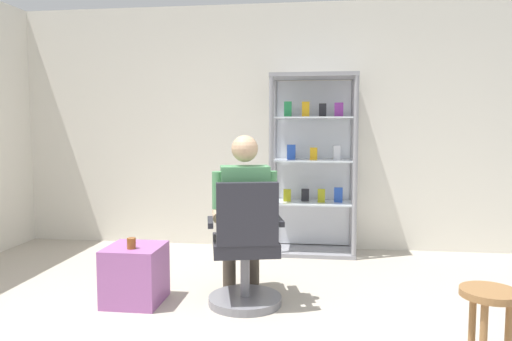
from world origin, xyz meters
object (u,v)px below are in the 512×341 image
at_px(seated_shopkeeper, 244,210).
at_px(office_chair, 246,255).
at_px(storage_crate, 135,274).
at_px(display_cabinet_main, 313,163).
at_px(tea_glass, 131,243).
at_px(wooden_stool, 489,306).

bearing_deg(seated_shopkeeper, office_chair, -76.49).
distance_m(office_chair, storage_crate, 0.87).
relative_size(display_cabinet_main, seated_shopkeeper, 1.47).
xyz_separation_m(display_cabinet_main, office_chair, (-0.48, -1.67, -0.57)).
bearing_deg(tea_glass, office_chair, 6.63).
height_order(storage_crate, tea_glass, tea_glass).
bearing_deg(seated_shopkeeper, wooden_stool, -29.93).
bearing_deg(office_chair, storage_crate, -178.62).
bearing_deg(tea_glass, storage_crate, 95.86).
xyz_separation_m(tea_glass, wooden_stool, (2.34, -0.62, -0.13)).
height_order(tea_glass, wooden_stool, tea_glass).
distance_m(seated_shopkeeper, wooden_stool, 1.80).
bearing_deg(office_chair, seated_shopkeeper, 103.51).
xyz_separation_m(display_cabinet_main, wooden_stool, (1.01, -2.39, -0.61)).
bearing_deg(wooden_stool, storage_crate, 163.41).
bearing_deg(tea_glass, wooden_stool, -14.87).
bearing_deg(storage_crate, tea_glass, -84.14).
bearing_deg(storage_crate, display_cabinet_main, 51.68).
distance_m(seated_shopkeeper, tea_glass, 0.88).
xyz_separation_m(display_cabinet_main, tea_glass, (-1.33, -1.77, -0.48)).
bearing_deg(display_cabinet_main, seated_shopkeeper, -108.89).
relative_size(display_cabinet_main, wooden_stool, 4.27).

